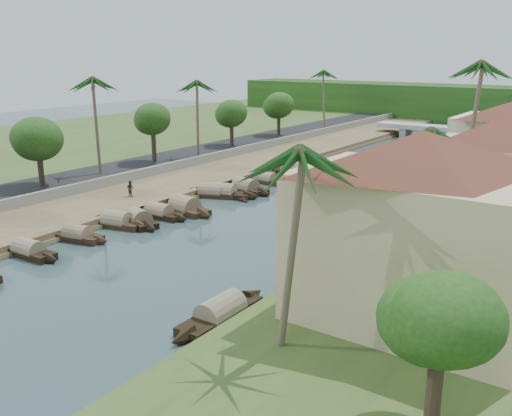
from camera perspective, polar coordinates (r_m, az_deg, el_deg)
The scene contains 38 objects.
ground at distance 43.67m, azimuth -8.17°, elevation -5.07°, with size 220.00×220.00×0.00m, color #31454A.
left_bank at distance 68.13m, azimuth -6.65°, elevation 2.78°, with size 10.00×180.00×0.80m, color brown.
right_bank at distance 52.59m, azimuth 23.36°, elevation -1.97°, with size 16.00×180.00×1.20m, color #334D1F.
road at distance 73.87m, azimuth -11.62°, elevation 3.79°, with size 8.00×180.00×1.40m, color black.
retaining_wall at distance 70.74m, azimuth -9.23°, elevation 3.93°, with size 0.40×180.00×1.10m, color slate.
far_left_fill at distance 94.63m, azimuth -22.86°, elevation 5.38°, with size 45.00×220.00×1.35m, color #334D1F.
treeline at distance 133.19m, azimuth 22.83°, elevation 9.40°, with size 120.00×14.00×8.00m.
bridge at distance 106.38m, azimuth 19.36°, elevation 7.27°, with size 28.00×4.00×2.40m.
building_near at distance 30.47m, azimuth 15.73°, elevation -1.91°, with size 14.85×14.85×10.20m.
building_mid at distance 45.36m, azimuth 23.72°, elevation 2.61°, with size 14.11×14.11×9.70m.
sampan_3 at distance 46.98m, azimuth -21.76°, elevation -4.04°, with size 6.83×1.72×1.88m.
sampan_4 at distance 49.47m, azimuth -17.43°, elevation -2.68°, with size 6.39×2.64×1.84m.
sampan_5 at distance 52.59m, azimuth -11.74°, elevation -1.22°, with size 6.95×3.64×2.17m.
sampan_6 at distance 52.37m, azimuth -13.71°, elevation -1.41°, with size 7.07×2.93×2.08m.
sampan_7 at distance 54.56m, azimuth -9.68°, elevation -0.51°, with size 7.11×1.80×1.92m.
sampan_8 at distance 55.97m, azimuth -7.15°, elevation 0.01°, with size 8.06×3.06×2.41m.
sampan_9 at distance 61.49m, azimuth -3.52°, elevation 1.49°, with size 9.09×4.27×2.26m.
sampan_10 at distance 61.62m, azimuth -4.49°, elevation 1.50°, with size 7.49×4.09×2.07m.
sampan_11 at distance 63.74m, azimuth -1.04°, elevation 2.02°, with size 8.10×3.24×2.27m.
sampan_12 at distance 68.01m, azimuth 0.90°, elevation 2.86°, with size 7.61×2.03×1.84m.
sampan_13 at distance 73.25m, azimuth 3.75°, elevation 3.75°, with size 8.68×3.67×2.31m.
sampan_14 at distance 33.81m, azimuth -3.56°, elevation -10.48°, with size 1.84×8.65×2.11m.
sampan_15 at distance 44.82m, azimuth 8.01°, elevation -3.97°, with size 3.69×6.48×1.80m.
sampan_16 at distance 58.08m, azimuth 15.31°, elevation 0.12°, with size 3.72×7.40×1.85m.
canoe_1 at distance 47.96m, azimuth -21.70°, elevation -4.03°, with size 5.25×1.43×0.84m.
canoe_2 at distance 61.53m, azimuth -2.03°, elevation 1.22°, with size 5.82×3.82×0.90m.
palm_0 at distance 25.58m, azimuth 3.16°, elevation 5.30°, with size 3.20×3.20×11.24m.
palm_1 at distance 39.04m, azimuth 16.43°, elevation 7.10°, with size 3.20×3.20×10.48m.
palm_2 at distance 53.20m, azimuth 21.02°, elevation 12.96°, with size 3.20×3.20×14.52m.
palm_5 at distance 67.78m, azimuth -15.95°, elevation 12.07°, with size 3.20×3.20×12.32m.
palm_6 at distance 77.10m, azimuth -5.98°, elevation 12.23°, with size 3.20×3.20×11.40m.
palm_8 at distance 103.56m, azimuth 6.96°, elevation 13.25°, with size 3.20×3.20×11.91m.
tree_2 at distance 63.66m, azimuth -20.99°, elevation 6.38°, with size 5.22×5.22×7.12m.
tree_3 at distance 74.17m, azimuth -10.30°, elevation 8.66°, with size 4.56×4.56×7.36m.
tree_4 at distance 86.61m, azimuth -2.47°, elevation 9.35°, with size 4.64×4.64×6.66m.
tree_5 at distance 97.36m, azimuth 2.30°, elevation 10.15°, with size 4.93×4.93×7.00m.
tree_7 at distance 21.92m, azimuth 17.96°, elevation -10.78°, with size 4.03×4.03×6.31m.
person_far at distance 59.69m, azimuth -12.45°, elevation 1.92°, with size 0.80×0.62×1.65m, color #372E27.
Camera 1 is at (28.22, -29.69, 15.14)m, focal length 40.00 mm.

